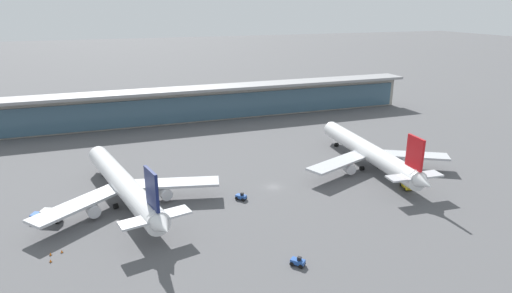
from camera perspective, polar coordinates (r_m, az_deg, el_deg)
The scene contains 12 objects.
ground_plane at distance 125.44m, azimuth 2.27°, elevation -5.32°, with size 1200.00×1200.00×0.00m, color #515154.
airliner_left_stand at distance 118.31m, azimuth -16.93°, elevation -4.84°, with size 47.62×62.85×16.88m.
airliner_centre_stand at distance 142.52m, azimuth 14.65°, elevation -0.70°, with size 48.66×63.41×16.88m.
service_truck_near_nose_blue at distance 117.23m, azimuth -1.97°, elevation -6.60°, with size 3.20×3.25×2.05m.
service_truck_under_wing_blue at distance 90.39m, azimuth 5.52°, elevation -14.85°, with size 3.18×3.27×2.05m.
service_truck_mid_apron_yellow at distance 131.43m, azimuth 19.07°, elevation -4.85°, with size 3.37×6.89×2.70m.
service_truck_by_tail_blue at distance 117.00m, azimuth -25.61°, elevation -8.13°, with size 7.59×5.18×3.10m.
terminal_building at distance 197.32m, azimuth -6.67°, elevation 5.74°, with size 200.72×12.80×15.20m.
safety_cone_alpha at distance 100.48m, azimuth -25.40°, elevation -13.42°, with size 0.62×0.62×0.70m.
safety_cone_bravo at distance 104.77m, azimuth -13.15°, elevation -10.66°, with size 0.62×0.62×0.70m.
safety_cone_charlie at distance 102.88m, azimuth -24.17°, elevation -12.46°, with size 0.62×0.62×0.70m.
safety_cone_delta at distance 102.88m, azimuth -25.41°, elevation -12.65°, with size 0.62×0.62×0.70m.
Camera 1 is at (-43.84, -106.34, 50.06)m, focal length 30.43 mm.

